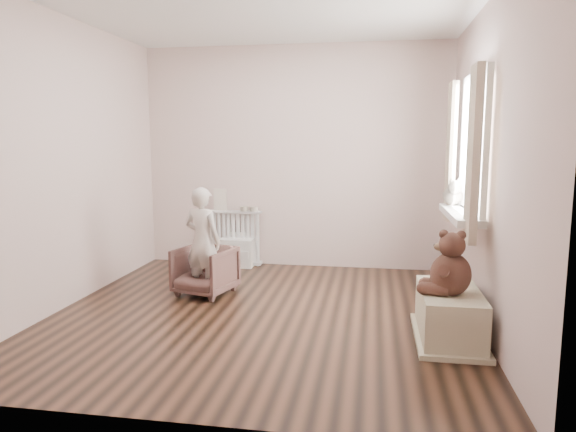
% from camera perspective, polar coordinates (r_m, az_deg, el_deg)
% --- Properties ---
extents(floor, '(3.60, 3.60, 0.01)m').
position_cam_1_polar(floor, '(4.57, -2.83, -10.74)').
color(floor, black).
rests_on(floor, ground).
extents(ceiling, '(3.60, 3.60, 0.01)m').
position_cam_1_polar(ceiling, '(4.46, -3.09, 22.68)').
color(ceiling, white).
rests_on(ceiling, ground).
extents(back_wall, '(3.60, 0.02, 2.60)m').
position_cam_1_polar(back_wall, '(6.10, 0.71, 6.51)').
color(back_wall, beige).
rests_on(back_wall, ground).
extents(front_wall, '(3.60, 0.02, 2.60)m').
position_cam_1_polar(front_wall, '(2.60, -11.53, 3.91)').
color(front_wall, beige).
rests_on(front_wall, ground).
extents(left_wall, '(0.02, 3.60, 2.60)m').
position_cam_1_polar(left_wall, '(5.03, -23.50, 5.44)').
color(left_wall, beige).
rests_on(left_wall, ground).
extents(right_wall, '(0.02, 3.60, 2.60)m').
position_cam_1_polar(right_wall, '(4.31, 21.19, 5.20)').
color(right_wall, beige).
rests_on(right_wall, ground).
extents(window, '(0.03, 0.90, 1.10)m').
position_cam_1_polar(window, '(4.60, 20.05, 7.29)').
color(window, white).
rests_on(window, right_wall).
extents(window_sill, '(0.22, 1.10, 0.06)m').
position_cam_1_polar(window_sill, '(4.62, 18.60, 0.14)').
color(window_sill, silver).
rests_on(window_sill, right_wall).
extents(curtain_left, '(0.06, 0.26, 1.30)m').
position_cam_1_polar(curtain_left, '(4.02, 19.93, 6.36)').
color(curtain_left, '#BCAB8F').
rests_on(curtain_left, right_wall).
extents(curtain_right, '(0.06, 0.26, 1.30)m').
position_cam_1_polar(curtain_right, '(5.14, 17.65, 6.79)').
color(curtain_right, '#BCAB8F').
rests_on(curtain_right, right_wall).
extents(radiator, '(0.63, 0.12, 0.67)m').
position_cam_1_polar(radiator, '(6.22, -5.83, -1.94)').
color(radiator, silver).
rests_on(radiator, floor).
extents(paper_doll, '(0.16, 0.01, 0.26)m').
position_cam_1_polar(paper_doll, '(6.21, -7.54, 1.82)').
color(paper_doll, beige).
rests_on(paper_doll, radiator).
extents(tin_a, '(0.10, 0.10, 0.06)m').
position_cam_1_polar(tin_a, '(6.15, -4.89, 0.82)').
color(tin_a, '#A59E8C').
rests_on(tin_a, radiator).
extents(tin_b, '(0.10, 0.10, 0.05)m').
position_cam_1_polar(tin_b, '(6.12, -3.81, 0.78)').
color(tin_b, '#A59E8C').
rests_on(tin_b, radiator).
extents(toy_vanity, '(0.39, 0.28, 0.62)m').
position_cam_1_polar(toy_vanity, '(6.21, -5.63, -3.04)').
color(toy_vanity, silver).
rests_on(toy_vanity, floor).
extents(armchair, '(0.62, 0.63, 0.47)m').
position_cam_1_polar(armchair, '(5.12, -9.19, -6.01)').
color(armchair, brown).
rests_on(armchair, floor).
extents(child, '(0.43, 0.34, 1.04)m').
position_cam_1_polar(child, '(5.01, -9.45, -2.75)').
color(child, beige).
rests_on(child, armchair).
extents(toy_bench, '(0.43, 0.82, 0.39)m').
position_cam_1_polar(toy_bench, '(4.13, 17.48, -10.32)').
color(toy_bench, '#C1B998').
rests_on(toy_bench, floor).
extents(teddy_bear, '(0.43, 0.36, 0.47)m').
position_cam_1_polar(teddy_bear, '(3.90, 17.71, -4.24)').
color(teddy_bear, '#341D16').
rests_on(teddy_bear, toy_bench).
extents(plush_cat, '(0.26, 0.33, 0.25)m').
position_cam_1_polar(plush_cat, '(5.00, 17.84, 2.26)').
color(plush_cat, '#6A6257').
rests_on(plush_cat, window_sill).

